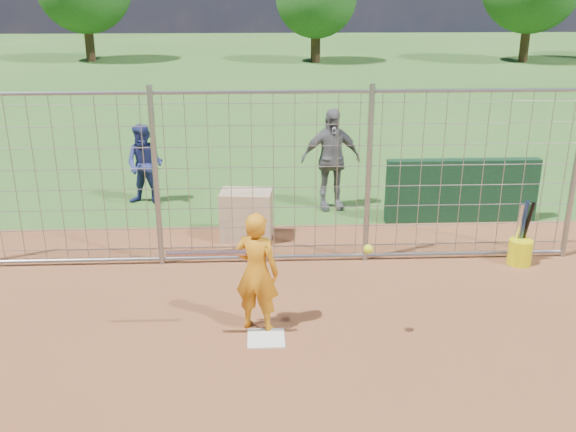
{
  "coord_description": "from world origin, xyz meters",
  "views": [
    {
      "loc": [
        -0.04,
        -6.69,
        3.86
      ],
      "look_at": [
        0.3,
        0.8,
        1.15
      ],
      "focal_mm": 40.0,
      "sensor_mm": 36.0,
      "label": 1
    }
  ],
  "objects_px": {
    "bystander_b": "(331,159)",
    "bucket_with_bats": "(520,248)",
    "bystander_a": "(145,165)",
    "batter": "(257,272)",
    "equipment_bin": "(246,215)"
  },
  "relations": [
    {
      "from": "bystander_b",
      "to": "bucket_with_bats",
      "type": "height_order",
      "value": "bystander_b"
    },
    {
      "from": "bystander_a",
      "to": "bystander_b",
      "type": "height_order",
      "value": "bystander_b"
    },
    {
      "from": "batter",
      "to": "bucket_with_bats",
      "type": "relative_size",
      "value": 1.5
    },
    {
      "from": "bystander_a",
      "to": "batter",
      "type": "bearing_deg",
      "value": -50.75
    },
    {
      "from": "batter",
      "to": "bystander_a",
      "type": "bearing_deg",
      "value": -47.44
    },
    {
      "from": "bystander_a",
      "to": "equipment_bin",
      "type": "distance_m",
      "value": 2.66
    },
    {
      "from": "bystander_b",
      "to": "bucket_with_bats",
      "type": "xyz_separation_m",
      "value": [
        2.5,
        -2.63,
        -0.68
      ]
    },
    {
      "from": "batter",
      "to": "bucket_with_bats",
      "type": "distance_m",
      "value": 4.22
    },
    {
      "from": "bystander_a",
      "to": "bucket_with_bats",
      "type": "relative_size",
      "value": 1.54
    },
    {
      "from": "bucket_with_bats",
      "to": "bystander_a",
      "type": "bearing_deg",
      "value": 152.75
    },
    {
      "from": "bystander_b",
      "to": "bystander_a",
      "type": "bearing_deg",
      "value": 164.85
    },
    {
      "from": "bucket_with_bats",
      "to": "batter",
      "type": "bearing_deg",
      "value": -156.14
    },
    {
      "from": "bystander_a",
      "to": "bucket_with_bats",
      "type": "height_order",
      "value": "bystander_a"
    },
    {
      "from": "batter",
      "to": "bystander_a",
      "type": "distance_m",
      "value": 5.14
    },
    {
      "from": "bystander_b",
      "to": "batter",
      "type": "bearing_deg",
      "value": -115.47
    }
  ]
}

